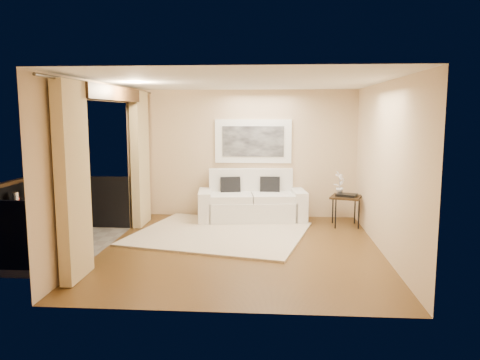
# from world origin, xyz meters

# --- Properties ---
(floor) EXTENTS (5.00, 5.00, 0.00)m
(floor) POSITION_xyz_m (0.00, 0.00, 0.00)
(floor) COLOR brown
(floor) RESTS_ON ground
(room_shell) EXTENTS (5.00, 6.40, 5.00)m
(room_shell) POSITION_xyz_m (-2.13, 0.00, 2.52)
(room_shell) COLOR white
(room_shell) RESTS_ON ground
(balcony) EXTENTS (1.81, 2.60, 1.17)m
(balcony) POSITION_xyz_m (-3.31, 0.00, 0.18)
(balcony) COLOR #605B56
(balcony) RESTS_ON ground
(curtains) EXTENTS (0.16, 4.80, 2.64)m
(curtains) POSITION_xyz_m (-2.11, 0.00, 1.34)
(curtains) COLOR tan
(curtains) RESTS_ON ground
(artwork) EXTENTS (1.62, 0.07, 0.92)m
(artwork) POSITION_xyz_m (0.07, 2.46, 1.62)
(artwork) COLOR white
(artwork) RESTS_ON room_shell
(rug) EXTENTS (3.48, 3.19, 0.04)m
(rug) POSITION_xyz_m (-0.46, 0.87, 0.02)
(rug) COLOR beige
(rug) RESTS_ON floor
(sofa) EXTENTS (2.27, 1.18, 1.05)m
(sofa) POSITION_xyz_m (0.06, 2.10, 0.37)
(sofa) COLOR white
(sofa) RESTS_ON floor
(side_table) EXTENTS (0.69, 0.69, 0.60)m
(side_table) POSITION_xyz_m (1.93, 1.72, 0.54)
(side_table) COLOR #311F10
(side_table) RESTS_ON floor
(tray) EXTENTS (0.46, 0.41, 0.05)m
(tray) POSITION_xyz_m (1.94, 1.68, 0.63)
(tray) COLOR black
(tray) RESTS_ON side_table
(orchid) EXTENTS (0.29, 0.30, 0.47)m
(orchid) POSITION_xyz_m (1.82, 1.88, 0.83)
(orchid) COLOR white
(orchid) RESTS_ON side_table
(bistro_table) EXTENTS (0.70, 0.70, 0.70)m
(bistro_table) POSITION_xyz_m (-3.64, -0.07, 0.62)
(bistro_table) COLOR #311F10
(bistro_table) RESTS_ON balcony
(balcony_chair_far) EXTENTS (0.59, 0.59, 1.07)m
(balcony_chair_far) POSITION_xyz_m (-3.56, 0.46, 0.63)
(balcony_chair_far) COLOR #311F10
(balcony_chair_far) RESTS_ON balcony
(balcony_chair_near) EXTENTS (0.38, 0.38, 0.87)m
(balcony_chair_near) POSITION_xyz_m (-2.92, -0.64, 0.50)
(balcony_chair_near) COLOR #311F10
(balcony_chair_near) RESTS_ON balcony
(ice_bucket) EXTENTS (0.18, 0.18, 0.20)m
(ice_bucket) POSITION_xyz_m (-3.83, -0.01, 0.80)
(ice_bucket) COLOR silver
(ice_bucket) RESTS_ON bistro_table
(candle) EXTENTS (0.06, 0.06, 0.07)m
(candle) POSITION_xyz_m (-3.62, 0.11, 0.73)
(candle) COLOR red
(candle) RESTS_ON bistro_table
(vase) EXTENTS (0.04, 0.04, 0.18)m
(vase) POSITION_xyz_m (-3.67, -0.23, 0.79)
(vase) COLOR white
(vase) RESTS_ON bistro_table
(glass_a) EXTENTS (0.06, 0.06, 0.12)m
(glass_a) POSITION_xyz_m (-3.46, -0.16, 0.76)
(glass_a) COLOR white
(glass_a) RESTS_ON bistro_table
(glass_b) EXTENTS (0.06, 0.06, 0.12)m
(glass_b) POSITION_xyz_m (-3.47, -0.08, 0.76)
(glass_b) COLOR silver
(glass_b) RESTS_ON bistro_table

